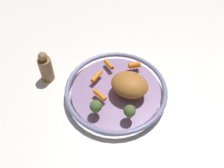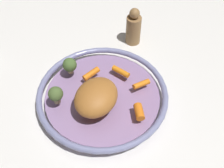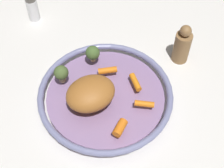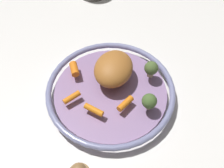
# 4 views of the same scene
# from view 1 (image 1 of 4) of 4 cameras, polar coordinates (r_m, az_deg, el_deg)

# --- Properties ---
(ground_plane) EXTENTS (2.09, 2.09, 0.00)m
(ground_plane) POSITION_cam_1_polar(r_m,az_deg,el_deg) (0.93, 0.86, -2.35)
(ground_plane) COLOR silver
(serving_bowl) EXTENTS (0.35, 0.35, 0.04)m
(serving_bowl) POSITION_cam_1_polar(r_m,az_deg,el_deg) (0.92, 0.88, -1.57)
(serving_bowl) COLOR #8E709E
(serving_bowl) RESTS_ON ground_plane
(roast_chicken_piece) EXTENTS (0.12, 0.14, 0.06)m
(roast_chicken_piece) POSITION_cam_1_polar(r_m,az_deg,el_deg) (0.87, 3.79, -0.14)
(roast_chicken_piece) COLOR #A56329
(roast_chicken_piece) RESTS_ON serving_bowl
(baby_carrot_back) EXTENTS (0.03, 0.05, 0.02)m
(baby_carrot_back) POSITION_cam_1_polar(r_m,az_deg,el_deg) (0.87, -2.62, -2.35)
(baby_carrot_back) COLOR orange
(baby_carrot_back) RESTS_ON serving_bowl
(baby_carrot_center) EXTENTS (0.05, 0.02, 0.02)m
(baby_carrot_center) POSITION_cam_1_polar(r_m,az_deg,el_deg) (0.93, -3.40, 1.60)
(baby_carrot_center) COLOR orange
(baby_carrot_center) RESTS_ON serving_bowl
(baby_carrot_near_rim) EXTENTS (0.04, 0.04, 0.02)m
(baby_carrot_near_rim) POSITION_cam_1_polar(r_m,az_deg,el_deg) (0.96, 4.81, 4.10)
(baby_carrot_near_rim) COLOR orange
(baby_carrot_near_rim) RESTS_ON serving_bowl
(baby_carrot_right) EXTENTS (0.03, 0.05, 0.02)m
(baby_carrot_right) POSITION_cam_1_polar(r_m,az_deg,el_deg) (0.96, -0.71, 4.25)
(baby_carrot_right) COLOR orange
(baby_carrot_right) RESTS_ON serving_bowl
(broccoli_floret_mid) EXTENTS (0.04, 0.04, 0.05)m
(broccoli_floret_mid) POSITION_cam_1_polar(r_m,az_deg,el_deg) (0.81, 3.79, -5.85)
(broccoli_floret_mid) COLOR tan
(broccoli_floret_mid) RESTS_ON serving_bowl
(broccoli_floret_large) EXTENTS (0.04, 0.04, 0.05)m
(broccoli_floret_large) POSITION_cam_1_polar(r_m,az_deg,el_deg) (0.83, -3.68, -4.69)
(broccoli_floret_large) COLOR tan
(broccoli_floret_large) RESTS_ON serving_bowl
(pepper_mill) EXTENTS (0.05, 0.05, 0.13)m
(pepper_mill) POSITION_cam_1_polar(r_m,az_deg,el_deg) (0.97, -14.01, 3.46)
(pepper_mill) COLOR olive
(pepper_mill) RESTS_ON ground_plane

